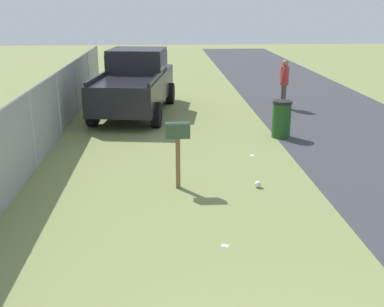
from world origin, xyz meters
The scene contains 8 objects.
mailbox centered at (6.64, 0.51, 1.10)m, with size 0.22×0.48×1.37m.
pickup_truck centered at (13.56, 1.72, 1.11)m, with size 5.49×2.76×2.09m.
trash_bin centered at (10.23, -2.46, 0.52)m, with size 0.53×0.53×1.03m.
pedestrian centered at (13.89, -3.43, 0.99)m, with size 0.44×0.37×1.70m.
fence_section centered at (9.37, 3.69, 0.96)m, with size 19.18×0.07×1.78m.
litter_wrapper_midfield_b centered at (4.21, -0.14, 0.00)m, with size 0.12×0.08×0.01m, color silver.
litter_wrapper_near_hydrant centered at (8.65, -1.37, 0.00)m, with size 0.12×0.08×0.01m, color silver.
litter_bag_by_mailbox centered at (6.56, -1.11, 0.07)m, with size 0.14×0.14×0.14m, color silver.
Camera 1 is at (-2.22, 0.75, 3.60)m, focal length 43.92 mm.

